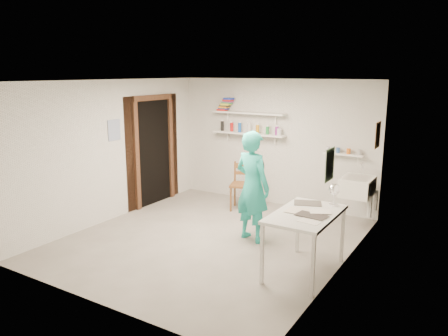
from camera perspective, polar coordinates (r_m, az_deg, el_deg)
The scene contains 27 objects.
floor at distance 6.82m, azimuth -1.78°, elevation -9.35°, with size 4.00×4.50×0.02m, color slate.
ceiling at distance 6.33m, azimuth -1.93°, elevation 11.42°, with size 4.00×4.50×0.02m, color silver.
wall_back at distance 8.42m, azimuth 6.65°, elevation 3.34°, with size 4.00×0.02×2.40m, color silver.
wall_front at distance 4.80m, azimuth -16.88°, elevation -4.11°, with size 4.00×0.02×2.40m, color silver.
wall_left at distance 7.74m, azimuth -14.39°, elevation 2.22°, with size 0.02×4.50×2.40m, color silver.
wall_right at distance 5.65m, azimuth 15.45°, elevation -1.57°, with size 0.02×4.50×2.40m, color silver.
doorway_recess at distance 8.51m, azimuth -9.17°, elevation 2.00°, with size 0.02×0.90×2.00m, color black.
corridor_box at distance 8.98m, azimuth -12.63°, elevation 2.72°, with size 1.40×1.50×2.10m, color brown.
door_lintel at distance 8.38m, azimuth -9.32°, elevation 9.06°, with size 0.06×1.05×0.10m, color brown.
door_jamb_near at distance 8.13m, azimuth -11.35°, elevation 1.42°, with size 0.06×0.10×2.00m, color brown.
door_jamb_far at distance 8.88m, azimuth -6.98°, elevation 2.50°, with size 0.06×0.10×2.00m, color brown.
shelf_lower at distance 8.50m, azimuth 3.24°, elevation 4.51°, with size 1.50×0.22×0.03m, color white.
shelf_upper at distance 8.45m, azimuth 3.27°, elevation 7.20°, with size 1.50×0.22×0.03m, color white.
ledge_shelf at distance 7.88m, azimuth 15.28°, elevation 1.76°, with size 0.70×0.14×0.03m, color white.
poster_left at distance 7.71m, azimuth -14.15°, elevation 4.83°, with size 0.01×0.28×0.36m, color #334C7F.
poster_right_a at distance 7.31m, azimuth 19.45°, elevation 4.09°, with size 0.01×0.34×0.42m, color #995933.
poster_right_b at distance 5.07m, azimuth 13.66°, elevation 0.44°, with size 0.01×0.30×0.38m, color #3F724C.
belfast_sink at distance 7.43m, azimuth 17.02°, elevation -2.32°, with size 0.48×0.60×0.30m, color white.
man at distance 6.56m, azimuth 3.73°, elevation -2.42°, with size 0.61×0.40×1.69m, color #25B9A8.
wall_clock at distance 6.70m, azimuth 4.22°, elevation 0.37°, with size 0.30×0.30×0.04m, color #F7E2A8.
wooden_chair at distance 8.10m, azimuth 2.49°, elevation -2.21°, with size 0.44×0.42×0.95m, color brown.
work_table at distance 5.71m, azimuth 10.47°, elevation -9.59°, with size 0.72×1.20×0.80m, color silver.
desk_lamp at distance 5.89m, azimuth 14.21°, elevation -2.72°, with size 0.15×0.15×0.15m, color white.
spray_cans at distance 8.49m, azimuth 3.25°, elevation 5.18°, with size 1.26×0.06×0.17m.
book_stack at distance 8.70m, azimuth 0.24°, elevation 8.30°, with size 0.34×0.14×0.25m.
ledge_pots at distance 7.87m, azimuth 15.31°, elevation 2.19°, with size 0.48×0.07×0.09m.
papers at distance 5.57m, azimuth 10.64°, elevation -5.67°, with size 0.30×0.22×0.02m.
Camera 1 is at (3.49, -5.28, 2.53)m, focal length 35.00 mm.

